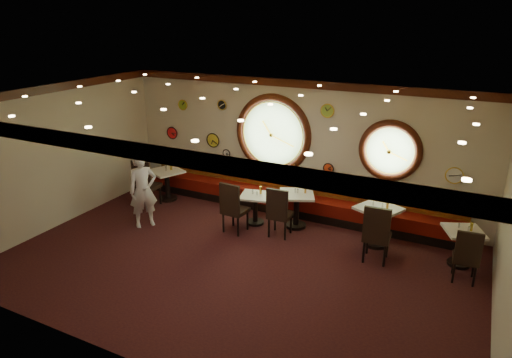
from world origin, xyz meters
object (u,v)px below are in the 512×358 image
condiment_d_pepper (382,205)px  condiment_e_salt (459,226)px  chair_e (467,253)px  condiment_c_bottle (305,190)px  table_b (255,205)px  table_a (167,181)px  waiter (143,190)px  chair_d (377,231)px  condiment_a_salt (166,167)px  condiment_d_salt (373,203)px  chair_a (145,181)px  chair_c (279,209)px  table_d (377,221)px  condiment_b_pepper (257,193)px  condiment_b_bottle (261,190)px  condiment_e_pepper (469,229)px  condiment_a_bottle (171,166)px  table_e (462,243)px  condiment_a_pepper (166,169)px  condiment_c_pepper (298,191)px  chair_b (233,205)px  table_c (296,206)px  condiment_b_salt (253,192)px  condiment_e_bottle (471,227)px  condiment_d_bottle (387,205)px  condiment_c_salt (295,191)px

condiment_d_pepper → condiment_e_salt: size_ratio=1.02×
chair_e → condiment_c_bottle: size_ratio=4.42×
table_b → condiment_c_bottle: condiment_c_bottle is taller
table_a → waiter: 1.61m
chair_d → condiment_a_salt: (-5.66, 0.91, 0.17)m
condiment_d_salt → waiter: size_ratio=0.05×
chair_a → condiment_d_salt: size_ratio=9.00×
table_a → chair_c: bearing=-10.9°
table_d → condiment_b_pepper: bearing=-175.9°
condiment_b_bottle → waiter: size_ratio=0.10×
condiment_e_pepper → condiment_a_bottle: bearing=177.5°
table_e → waiter: (-6.60, -1.31, 0.39)m
chair_a → condiment_b_pepper: chair_a is taller
condiment_d_pepper → condiment_e_salt: condiment_d_pepper is taller
condiment_a_pepper → condiment_c_pepper: 3.60m
table_d → condiment_a_pepper: (-5.43, 0.04, 0.31)m
table_a → chair_b: (2.48, -0.93, 0.17)m
table_d → table_c: bearing=178.0°
chair_a → condiment_e_salt: 7.17m
table_c → table_d: table_d is taller
chair_a → chair_b: size_ratio=1.05×
table_d → condiment_b_bottle: size_ratio=5.81×
table_c → condiment_e_pepper: bearing=-3.2°
chair_c → waiter: bearing=-167.7°
chair_c → condiment_c_bottle: bearing=64.4°
chair_c → condiment_d_salt: size_ratio=8.28×
condiment_c_pepper → condiment_e_salt: bearing=-2.1°
table_a → condiment_e_salt: (6.98, -0.11, 0.28)m
table_d → condiment_b_salt: size_ratio=9.62×
table_c → condiment_e_bottle: size_ratio=5.78×
chair_c → table_e: bearing=4.5°
chair_a → condiment_b_salt: (2.79, 0.40, 0.05)m
condiment_a_pepper → condiment_e_pepper: size_ratio=0.80×
table_a → condiment_a_pepper: 0.35m
chair_e → condiment_a_salt: (-7.27, 0.91, 0.26)m
condiment_e_pepper → condiment_e_bottle: (0.04, 0.07, 0.03)m
condiment_d_bottle → condiment_b_bottle: bearing=-177.8°
condiment_d_bottle → chair_c: bearing=-163.8°
table_b → condiment_b_salt: 0.33m
chair_a → condiment_a_salt: size_ratio=6.97×
chair_d → condiment_c_bottle: 2.04m
chair_e → condiment_d_pepper: size_ratio=7.07×
condiment_b_salt → chair_b: bearing=-102.9°
condiment_e_bottle → condiment_b_bottle: bearing=-179.9°
condiment_c_salt → condiment_c_pepper: (0.05, 0.01, -0.00)m
condiment_b_pepper → condiment_a_salt: bearing=172.7°
condiment_a_pepper → condiment_c_pepper: bearing=0.7°
table_b → condiment_c_pepper: size_ratio=8.51×
condiment_b_bottle → chair_d: bearing=-13.4°
chair_b → condiment_d_bottle: (3.13, 0.89, 0.26)m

